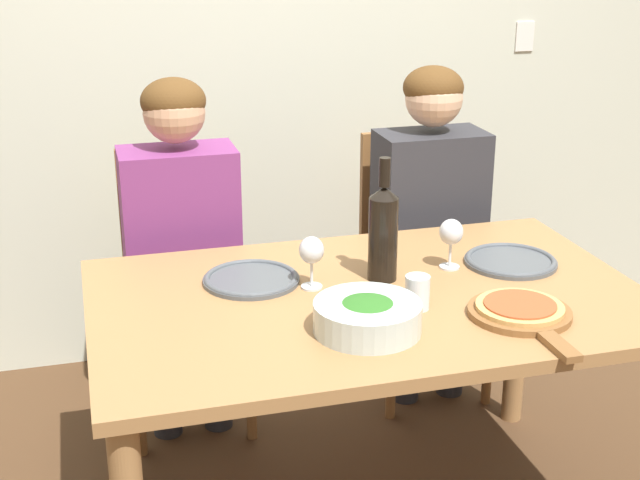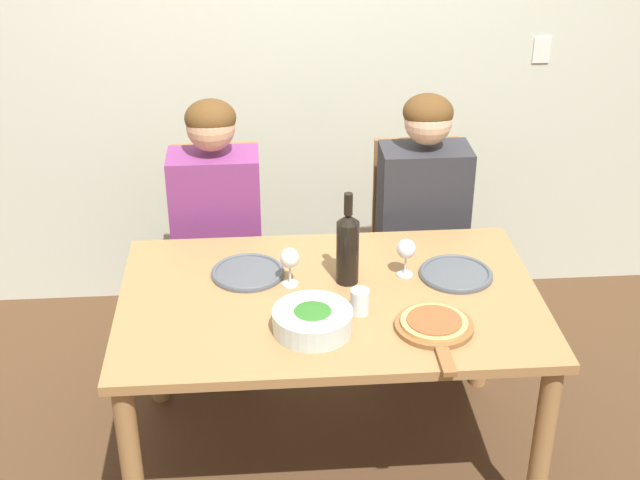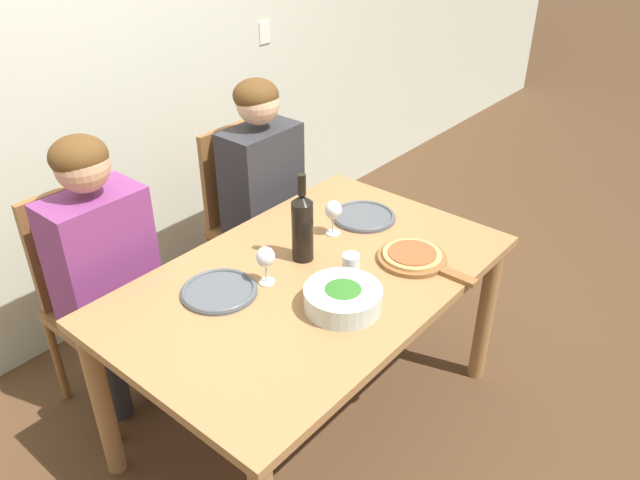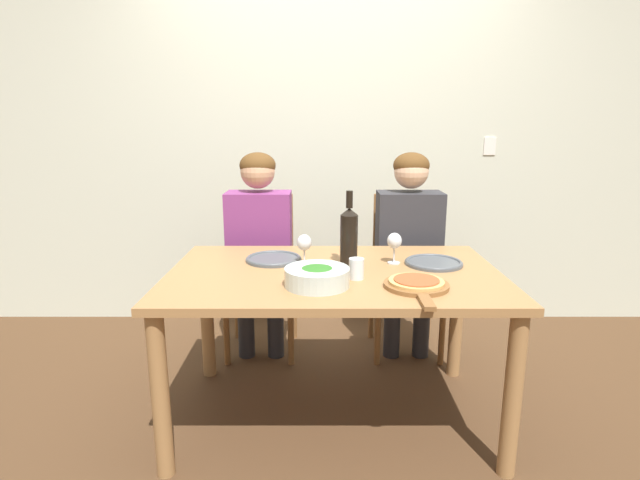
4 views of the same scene
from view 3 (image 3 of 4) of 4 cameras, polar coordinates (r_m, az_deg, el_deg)
ground_plane at (r=2.82m, az=-0.76°, el=-15.82°), size 40.00×40.00×0.00m
back_wall at (r=3.03m, az=-20.83°, el=15.72°), size 10.00×0.06×2.70m
dining_table at (r=2.39m, az=-0.87°, el=-5.21°), size 1.52×0.96×0.74m
chair_left at (r=2.77m, az=-19.65°, el=-4.61°), size 0.42×0.42×0.97m
chair_right at (r=3.21m, az=-6.38°, el=2.34°), size 0.42×0.42×0.97m
person_woman at (r=2.56m, az=-19.18°, el=-1.43°), size 0.47×0.51×1.24m
person_man at (r=3.03m, az=-5.11°, el=5.48°), size 0.47×0.51×1.24m
wine_bottle at (r=2.35m, az=-1.61°, el=1.32°), size 0.08×0.08×0.36m
broccoli_bowl at (r=2.15m, az=2.10°, el=-5.31°), size 0.27×0.27×0.08m
dinner_plate_left at (r=2.26m, az=-9.20°, el=-4.59°), size 0.27×0.27×0.02m
dinner_plate_right at (r=2.70m, az=4.02°, el=2.19°), size 0.27×0.27×0.02m
pizza_on_board at (r=2.43m, az=8.61°, el=-1.58°), size 0.27×0.41×0.04m
wine_glass_left at (r=2.24m, az=-5.00°, el=-1.71°), size 0.07×0.07×0.15m
wine_glass_right at (r=2.53m, az=1.23°, el=2.62°), size 0.07×0.07×0.15m
water_tumbler at (r=2.30m, az=2.84°, el=-2.35°), size 0.07×0.07×0.09m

